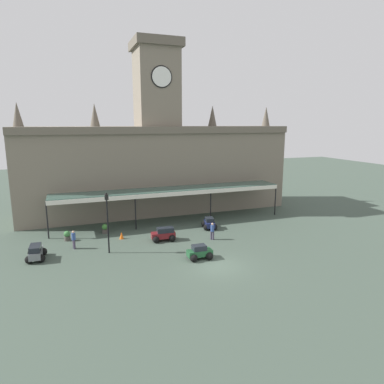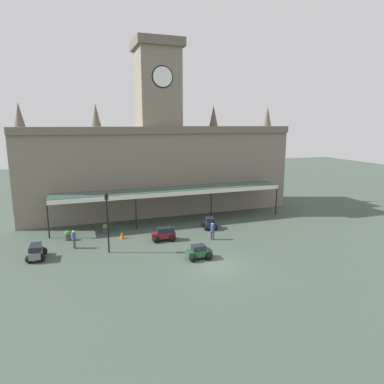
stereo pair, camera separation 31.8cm
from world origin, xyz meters
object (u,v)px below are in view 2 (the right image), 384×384
object	(u,v)px
car_green_sedan	(199,253)
victorian_lamppost	(107,216)
car_grey_estate	(36,252)
planter_by_canopy	(68,235)
car_maroon_estate	(164,235)
car_navy_sedan	(210,224)
pedestrian_near_entrance	(74,239)
pedestrian_beside_cars	(212,231)
traffic_cone	(122,235)
planter_near_kerb	(105,228)

from	to	relation	value
car_green_sedan	victorian_lamppost	xyz separation A→B (m)	(-6.85, 3.90, 2.76)
car_grey_estate	planter_by_canopy	bearing A→B (deg)	58.99
car_maroon_estate	car_navy_sedan	xyz separation A→B (m)	(5.60, 2.09, -0.06)
car_green_sedan	victorian_lamppost	size ratio (longest dim) A/B	0.39
pedestrian_near_entrance	pedestrian_beside_cars	distance (m)	12.69
car_grey_estate	car_navy_sedan	size ratio (longest dim) A/B	1.04
pedestrian_near_entrance	planter_by_canopy	distance (m)	2.59
car_navy_sedan	traffic_cone	bearing A→B (deg)	-178.80
car_maroon_estate	planter_by_canopy	size ratio (longest dim) A/B	2.41
pedestrian_near_entrance	pedestrian_beside_cars	world-z (taller)	same
car_navy_sedan	victorian_lamppost	bearing A→B (deg)	-162.05
victorian_lamppost	traffic_cone	xyz separation A→B (m)	(1.56, 3.32, -2.91)
car_navy_sedan	planter_by_canopy	bearing A→B (deg)	175.72
car_green_sedan	pedestrian_beside_cars	distance (m)	4.94
car_navy_sedan	traffic_cone	distance (m)	9.30
car_grey_estate	pedestrian_near_entrance	xyz separation A→B (m)	(2.98, 1.53, 0.34)
car_grey_estate	planter_near_kerb	distance (m)	7.89
victorian_lamppost	planter_by_canopy	bearing A→B (deg)	126.36
traffic_cone	car_grey_estate	bearing A→B (deg)	-159.46
car_maroon_estate	car_green_sedan	xyz separation A→B (m)	(1.59, -5.33, -0.06)
car_grey_estate	car_green_sedan	size ratio (longest dim) A/B	1.11
planter_by_canopy	pedestrian_beside_cars	bearing A→B (deg)	-18.88
victorian_lamppost	pedestrian_beside_cars	bearing A→B (deg)	0.62
pedestrian_beside_cars	victorian_lamppost	bearing A→B (deg)	-179.38
car_grey_estate	traffic_cone	bearing A→B (deg)	20.54
car_green_sedan	planter_near_kerb	distance (m)	11.61
car_green_sedan	planter_by_canopy	world-z (taller)	car_green_sedan
pedestrian_beside_cars	victorian_lamppost	xyz separation A→B (m)	(-9.72, -0.10, 2.35)
victorian_lamppost	planter_near_kerb	size ratio (longest dim) A/B	5.51
pedestrian_near_entrance	pedestrian_beside_cars	xyz separation A→B (m)	(12.53, -1.99, 0.00)
car_navy_sedan	car_green_sedan	xyz separation A→B (m)	(-4.01, -7.42, 0.00)
planter_by_canopy	car_green_sedan	bearing A→B (deg)	-39.68
car_grey_estate	car_navy_sedan	distance (m)	16.91
car_maroon_estate	pedestrian_near_entrance	bearing A→B (deg)	175.30
car_maroon_estate	car_navy_sedan	size ratio (longest dim) A/B	1.06
car_maroon_estate	pedestrian_beside_cars	distance (m)	4.67
pedestrian_beside_cars	victorian_lamppost	size ratio (longest dim) A/B	0.32
pedestrian_beside_cars	car_green_sedan	bearing A→B (deg)	-125.63
car_maroon_estate	traffic_cone	xyz separation A→B (m)	(-3.70, 1.89, -0.21)
car_navy_sedan	car_grey_estate	bearing A→B (deg)	-169.95
traffic_cone	planter_by_canopy	xyz separation A→B (m)	(-4.94, 1.26, 0.14)
planter_near_kerb	car_navy_sedan	bearing A→B (deg)	-11.35
car_navy_sedan	car_green_sedan	distance (m)	8.43
car_grey_estate	traffic_cone	xyz separation A→B (m)	(7.35, 2.75, -0.21)
pedestrian_near_entrance	planter_by_canopy	world-z (taller)	pedestrian_near_entrance
car_green_sedan	victorian_lamppost	distance (m)	8.35
car_green_sedan	planter_by_canopy	size ratio (longest dim) A/B	2.14
car_navy_sedan	planter_by_canopy	size ratio (longest dim) A/B	2.28
pedestrian_beside_cars	planter_near_kerb	world-z (taller)	pedestrian_beside_cars
car_green_sedan	pedestrian_near_entrance	bearing A→B (deg)	148.17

